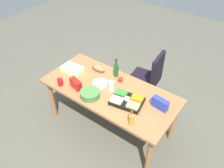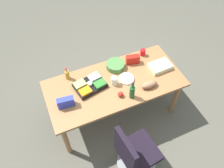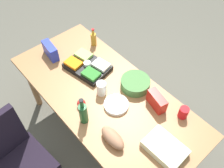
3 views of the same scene
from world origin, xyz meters
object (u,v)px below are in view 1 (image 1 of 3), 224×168
object	(u,v)px
mayo_jar	(111,86)
paper_plate_stack	(100,83)
office_chair	(146,82)
apple_red	(121,79)
veggie_tray	(127,101)
red_solo_cup	(60,82)
bread_loaf	(98,68)
chip_bag_blue	(160,103)
wine_bottle	(116,70)
salad_bowl	(90,94)
dressing_bottle	(131,119)
conference_table	(110,94)
chip_bag_red	(76,84)
sheet_cake	(72,69)

from	to	relation	value
mayo_jar	paper_plate_stack	world-z (taller)	mayo_jar
office_chair	mayo_jar	xyz separation A→B (m)	(0.10, 0.91, 0.49)
mayo_jar	apple_red	world-z (taller)	mayo_jar
paper_plate_stack	veggie_tray	bearing A→B (deg)	170.85
red_solo_cup	bread_loaf	world-z (taller)	red_solo_cup
veggie_tray	apple_red	bearing A→B (deg)	-44.29
chip_bag_blue	red_solo_cup	world-z (taller)	chip_bag_blue
wine_bottle	paper_plate_stack	world-z (taller)	wine_bottle
salad_bowl	dressing_bottle	xyz separation A→B (m)	(-0.72, 0.08, 0.04)
mayo_jar	apple_red	bearing A→B (deg)	-91.28
office_chair	chip_bag_blue	world-z (taller)	office_chair
conference_table	mayo_jar	xyz separation A→B (m)	(-0.02, -0.02, 0.16)
office_chair	chip_bag_red	world-z (taller)	office_chair
chip_bag_blue	conference_table	bearing A→B (deg)	7.70
bread_loaf	paper_plate_stack	size ratio (longest dim) A/B	1.09
mayo_jar	wine_bottle	size ratio (longest dim) A/B	0.46
veggie_tray	bread_loaf	world-z (taller)	bread_loaf
wine_bottle	sheet_cake	bearing A→B (deg)	26.06
red_solo_cup	wine_bottle	size ratio (longest dim) A/B	0.37
veggie_tray	chip_bag_red	size ratio (longest dim) A/B	2.34
dressing_bottle	bread_loaf	bearing A→B (deg)	-31.13
conference_table	sheet_cake	distance (m)	0.75
chip_bag_red	bread_loaf	distance (m)	0.51
mayo_jar	bread_loaf	distance (m)	0.49
paper_plate_stack	mayo_jar	bearing A→B (deg)	-178.40
veggie_tray	sheet_cake	size ratio (longest dim) A/B	1.46
conference_table	chip_bag_red	xyz separation A→B (m)	(0.41, 0.26, 0.16)
wine_bottle	dressing_bottle	bearing A→B (deg)	136.68
conference_table	salad_bowl	size ratio (longest dim) A/B	7.18
paper_plate_stack	salad_bowl	bearing A→B (deg)	99.61
office_chair	salad_bowl	bearing A→B (deg)	78.33
conference_table	dressing_bottle	bearing A→B (deg)	149.45
bread_loaf	sheet_cake	bearing A→B (deg)	37.68
dressing_bottle	paper_plate_stack	xyz separation A→B (m)	(0.76, -0.36, -0.07)
chip_bag_red	veggie_tray	bearing A→B (deg)	-166.54
veggie_tray	chip_bag_blue	distance (m)	0.43
salad_bowl	apple_red	bearing A→B (deg)	-106.61
office_chair	red_solo_cup	world-z (taller)	office_chair
bread_loaf	mayo_jar	bearing A→B (deg)	150.60
chip_bag_blue	apple_red	xyz separation A→B (m)	(0.72, -0.14, -0.04)
veggie_tray	salad_bowl	xyz separation A→B (m)	(0.48, 0.20, 0.01)
office_chair	chip_bag_blue	size ratio (longest dim) A/B	4.37
chip_bag_blue	wine_bottle	world-z (taller)	wine_bottle
salad_bowl	sheet_cake	xyz separation A→B (m)	(0.60, -0.28, -0.01)
paper_plate_stack	red_solo_cup	bearing A→B (deg)	38.01
chip_bag_red	paper_plate_stack	distance (m)	0.35
bread_loaf	veggie_tray	bearing A→B (deg)	156.38
dressing_bottle	red_solo_cup	bearing A→B (deg)	-0.09
apple_red	wine_bottle	bearing A→B (deg)	-27.71
dressing_bottle	paper_plate_stack	size ratio (longest dim) A/B	0.96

